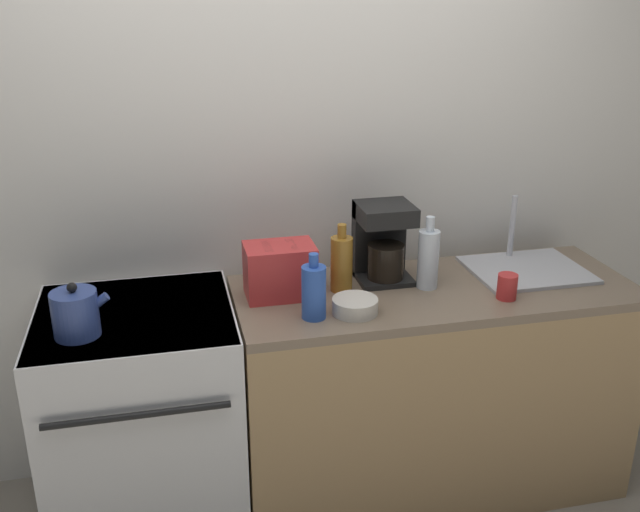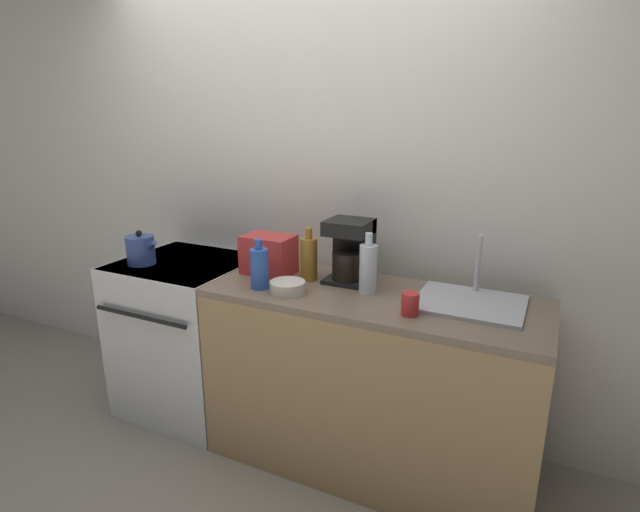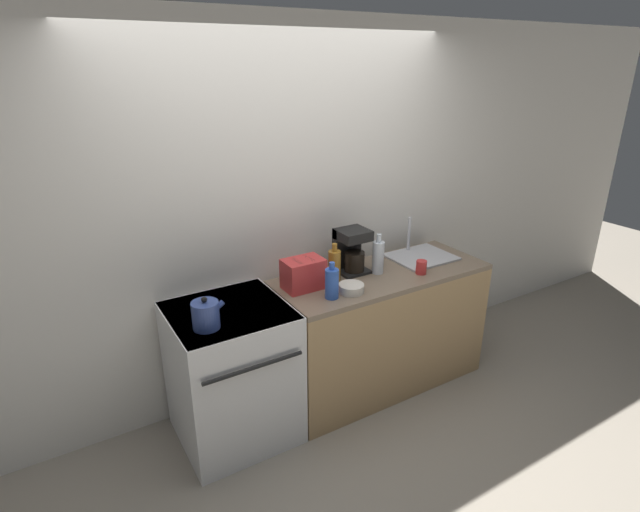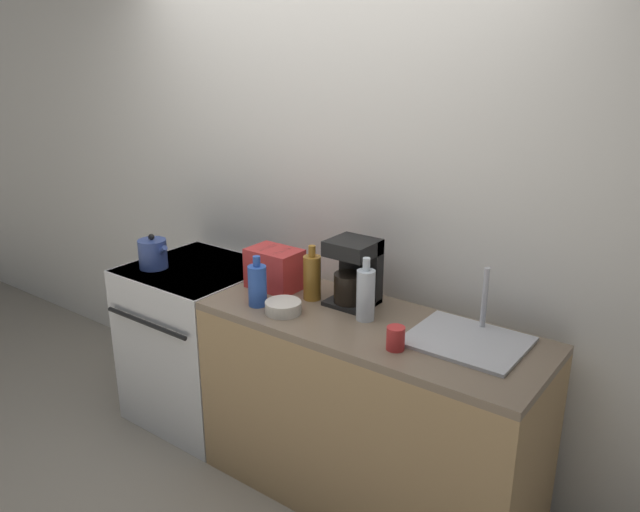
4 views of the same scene
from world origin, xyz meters
name	(u,v)px [view 2 (image 2 of 4)]	position (x,y,z in m)	size (l,w,h in m)	color
ground_plane	(244,464)	(0.00, 0.00, 0.00)	(12.00, 12.00, 0.00)	gray
wall_back	(308,190)	(0.00, 0.73, 1.30)	(8.00, 0.05, 2.60)	silver
stove	(190,333)	(-0.59, 0.33, 0.47)	(0.71, 0.71, 0.91)	silver
counter_block	(371,382)	(0.56, 0.30, 0.45)	(1.57, 0.61, 0.91)	tan
kettle	(141,250)	(-0.77, 0.20, 0.99)	(0.19, 0.15, 0.19)	#33478C
toaster	(269,254)	(-0.05, 0.37, 1.01)	(0.26, 0.18, 0.20)	red
coffee_maker	(350,249)	(0.38, 0.45, 1.07)	(0.21, 0.20, 0.31)	black
sink_tray	(470,301)	(0.98, 0.38, 0.92)	(0.46, 0.39, 0.28)	#B7B7BC
bottle_blue	(259,268)	(0.04, 0.15, 1.01)	(0.09, 0.09, 0.24)	#2D56B7
bottle_clear	(368,268)	(0.52, 0.32, 1.03)	(0.08, 0.08, 0.29)	silver
bottle_amber	(309,258)	(0.19, 0.37, 1.02)	(0.08, 0.08, 0.27)	#9E6B23
cup_red	(410,304)	(0.78, 0.15, 0.96)	(0.07, 0.07, 0.10)	red
bowl	(288,287)	(0.19, 0.15, 0.94)	(0.17, 0.17, 0.06)	beige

